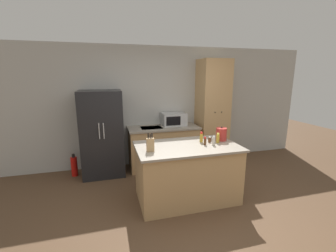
{
  "coord_description": "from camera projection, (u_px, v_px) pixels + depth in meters",
  "views": [
    {
      "loc": [
        -1.12,
        -2.56,
        1.98
      ],
      "look_at": [
        -0.03,
        1.4,
        1.05
      ],
      "focal_mm": 24.0,
      "sensor_mm": 36.0,
      "label": 1
    }
  ],
  "objects": [
    {
      "name": "ground_plane",
      "position": [
        196.0,
        220.0,
        3.13
      ],
      "size": [
        14.0,
        14.0,
        0.0
      ],
      "primitive_type": "plane",
      "color": "brown"
    },
    {
      "name": "wall_back",
      "position": [
        158.0,
        106.0,
        5.04
      ],
      "size": [
        7.2,
        0.06,
        2.6
      ],
      "color": "#B2B2AD",
      "rests_on": "ground_plane"
    },
    {
      "name": "refrigerator",
      "position": [
        102.0,
        133.0,
        4.47
      ],
      "size": [
        0.81,
        0.71,
        1.7
      ],
      "color": "black",
      "rests_on": "ground_plane"
    },
    {
      "name": "back_counter",
      "position": [
        163.0,
        147.0,
        4.92
      ],
      "size": [
        1.51,
        0.65,
        0.9
      ],
      "color": "tan",
      "rests_on": "ground_plane"
    },
    {
      "name": "pantry_cabinet",
      "position": [
        212.0,
        112.0,
        5.08
      ],
      "size": [
        0.64,
        0.59,
        2.32
      ],
      "color": "tan",
      "rests_on": "ground_plane"
    },
    {
      "name": "kitchen_island",
      "position": [
        187.0,
        172.0,
        3.62
      ],
      "size": [
        1.61,
        0.94,
        0.91
      ],
      "color": "tan",
      "rests_on": "ground_plane"
    },
    {
      "name": "microwave",
      "position": [
        174.0,
        119.0,
        4.95
      ],
      "size": [
        0.52,
        0.39,
        0.27
      ],
      "color": "#B2B5B7",
      "rests_on": "back_counter"
    },
    {
      "name": "knife_block",
      "position": [
        150.0,
        144.0,
        3.22
      ],
      "size": [
        0.11,
        0.06,
        0.28
      ],
      "color": "tan",
      "rests_on": "kitchen_island"
    },
    {
      "name": "spice_bottle_tall_dark",
      "position": [
        201.0,
        137.0,
        3.67
      ],
      "size": [
        0.05,
        0.05,
        0.17
      ],
      "color": "gold",
      "rests_on": "kitchen_island"
    },
    {
      "name": "spice_bottle_short_red",
      "position": [
        218.0,
        138.0,
        3.64
      ],
      "size": [
        0.05,
        0.05,
        0.16
      ],
      "color": "gold",
      "rests_on": "kitchen_island"
    },
    {
      "name": "spice_bottle_amber_oil",
      "position": [
        210.0,
        140.0,
        3.68
      ],
      "size": [
        0.05,
        0.05,
        0.09
      ],
      "color": "#563319",
      "rests_on": "kitchen_island"
    },
    {
      "name": "spice_bottle_green_herb",
      "position": [
        214.0,
        141.0,
        3.52
      ],
      "size": [
        0.04,
        0.04,
        0.14
      ],
      "color": "beige",
      "rests_on": "kitchen_island"
    },
    {
      "name": "spice_bottle_pale_salt",
      "position": [
        205.0,
        141.0,
        3.53
      ],
      "size": [
        0.04,
        0.04,
        0.13
      ],
      "color": "#563319",
      "rests_on": "kitchen_island"
    },
    {
      "name": "kettle",
      "position": [
        221.0,
        134.0,
        3.77
      ],
      "size": [
        0.18,
        0.18,
        0.24
      ],
      "color": "#B72D28",
      "rests_on": "kitchen_island"
    },
    {
      "name": "fire_extinguisher",
      "position": [
        74.0,
        166.0,
        4.5
      ],
      "size": [
        0.12,
        0.12,
        0.46
      ],
      "color": "red",
      "rests_on": "ground_plane"
    }
  ]
}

